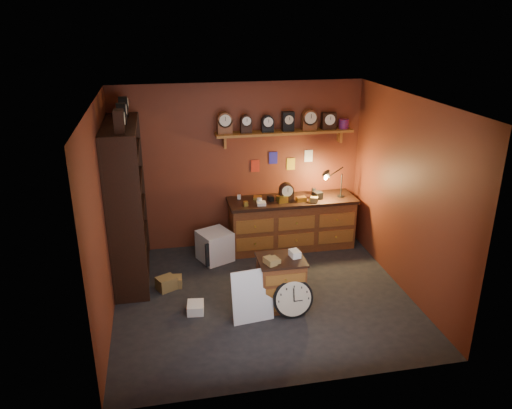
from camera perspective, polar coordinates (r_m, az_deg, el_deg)
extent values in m
plane|color=black|center=(7.04, 0.74, -10.47)|extent=(4.00, 4.00, 0.00)
cube|color=maroon|center=(8.11, -1.87, 4.34)|extent=(4.00, 0.02, 2.70)
cube|color=maroon|center=(4.86, 5.27, -7.77)|extent=(4.00, 0.02, 2.70)
cube|color=maroon|center=(6.36, -17.13, -1.46)|extent=(0.02, 3.60, 2.70)
cube|color=maroon|center=(7.11, 16.76, 0.97)|extent=(0.02, 3.60, 2.70)
cube|color=beige|center=(6.08, 0.86, 11.75)|extent=(4.00, 3.60, 0.02)
cube|color=#975921|center=(7.97, 3.29, 8.25)|extent=(2.20, 0.30, 0.04)
cube|color=#975921|center=(7.88, -3.62, 7.20)|extent=(0.04, 0.16, 0.20)
cube|color=#975921|center=(8.34, 9.54, 7.73)|extent=(0.04, 0.16, 0.20)
cylinder|color=#B21419|center=(8.24, 10.00, 9.08)|extent=(0.16, 0.16, 0.15)
cube|color=#9D2113|center=(8.13, -0.81, 4.38)|extent=(0.14, 0.01, 0.20)
cube|color=navy|center=(8.15, 1.27, 5.31)|extent=(0.14, 0.01, 0.20)
cube|color=gold|center=(8.25, 3.30, 4.61)|extent=(0.14, 0.01, 0.20)
cube|color=silver|center=(8.30, 5.34, 5.51)|extent=(0.14, 0.01, 0.20)
cube|color=black|center=(7.34, -16.18, -0.01)|extent=(0.03, 1.60, 2.30)
cube|color=black|center=(6.60, -14.69, -2.27)|extent=(0.45, 0.03, 2.30)
cube|color=black|center=(8.05, -14.22, 2.06)|extent=(0.45, 0.03, 2.30)
cube|color=black|center=(7.77, -13.70, -7.48)|extent=(0.43, 1.54, 0.03)
cube|color=black|center=(7.55, -14.02, -4.14)|extent=(0.43, 1.54, 0.03)
cube|color=black|center=(7.37, -14.33, -0.97)|extent=(0.43, 1.54, 0.03)
cube|color=black|center=(7.22, -14.64, 2.34)|extent=(0.43, 1.54, 0.03)
cube|color=black|center=(7.09, -14.98, 5.78)|extent=(0.43, 1.54, 0.03)
cube|color=black|center=(7.01, -15.27, 8.77)|extent=(0.43, 1.54, 0.03)
cube|color=brown|center=(8.31, 4.06, -2.26)|extent=(2.03, 0.60, 0.80)
cube|color=black|center=(8.15, 4.14, 0.48)|extent=(2.09, 0.66, 0.05)
cube|color=#975921|center=(8.04, 4.63, -3.10)|extent=(1.95, 0.02, 0.52)
cylinder|color=black|center=(8.34, 9.65, 0.97)|extent=(0.12, 0.12, 0.02)
cylinder|color=black|center=(8.28, 9.73, 2.21)|extent=(0.02, 0.02, 0.38)
cylinder|color=black|center=(8.14, 9.11, 3.69)|extent=(0.27, 0.09, 0.14)
cone|color=black|center=(8.08, 8.23, 3.31)|extent=(0.18, 0.14, 0.18)
cube|color=brown|center=(6.70, 2.84, -8.98)|extent=(0.58, 0.49, 0.67)
cube|color=black|center=(6.53, 2.90, -6.31)|extent=(0.62, 0.53, 0.03)
cube|color=#975921|center=(6.49, 3.37, -10.03)|extent=(0.52, 0.02, 0.57)
cylinder|color=black|center=(6.53, 4.24, -10.63)|extent=(0.53, 0.17, 0.53)
cylinder|color=beige|center=(6.50, 4.32, -10.73)|extent=(0.46, 0.10, 0.46)
cube|color=black|center=(6.46, 4.36, -10.23)|extent=(0.01, 0.04, 0.17)
cube|color=black|center=(6.53, 4.83, -10.91)|extent=(0.12, 0.01, 0.01)
cube|color=silver|center=(6.58, -0.40, -13.00)|extent=(0.55, 0.21, 0.70)
cube|color=silver|center=(7.93, -4.73, -4.73)|extent=(0.61, 0.61, 0.48)
cube|color=black|center=(7.72, -4.51, -5.50)|extent=(0.37, 0.18, 0.39)
cube|color=olive|center=(7.35, -9.39, -8.70)|extent=(0.25, 0.22, 0.15)
cube|color=white|center=(6.74, -6.93, -11.62)|extent=(0.24, 0.28, 0.13)
cube|color=olive|center=(7.28, -10.21, -8.86)|extent=(0.32, 0.30, 0.19)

